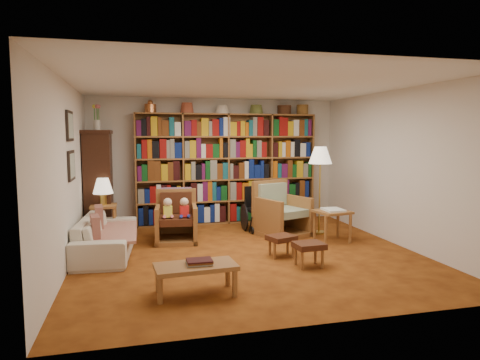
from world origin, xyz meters
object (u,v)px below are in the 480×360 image
object	(u,v)px
side_table_lamp	(104,213)
floor_lamp	(320,159)
footstool_b	(309,247)
armchair_sage	(280,214)
side_table_papers	(332,215)
armchair_leather	(176,220)
coffee_table	(196,268)
wheelchair	(256,210)
footstool_a	(281,239)
sofa	(107,236)

from	to	relation	value
side_table_lamp	floor_lamp	bearing A→B (deg)	-7.42
footstool_b	armchair_sage	bearing A→B (deg)	82.34
armchair_sage	side_table_papers	bearing A→B (deg)	-45.08
footstool_b	floor_lamp	bearing A→B (deg)	61.86
armchair_leather	side_table_papers	size ratio (longest dim) A/B	1.45
side_table_lamp	coffee_table	size ratio (longest dim) A/B	0.63
wheelchair	armchair_leather	bearing A→B (deg)	-163.25
armchair_leather	footstool_a	xyz separation A→B (m)	(1.40, -1.34, -0.10)
armchair_sage	coffee_table	bearing A→B (deg)	-126.63
side_table_papers	footstool_b	world-z (taller)	side_table_papers
side_table_papers	footstool_b	bearing A→B (deg)	-127.49
floor_lamp	footstool_b	size ratio (longest dim) A/B	3.81
sofa	footstool_a	world-z (taller)	sofa
side_table_lamp	coffee_table	bearing A→B (deg)	-68.42
sofa	armchair_sage	bearing A→B (deg)	-74.16
floor_lamp	footstool_a	distance (m)	2.05
armchair_sage	footstool_a	xyz separation A→B (m)	(-0.46, -1.36, -0.11)
sofa	footstool_b	xyz separation A→B (m)	(2.69, -1.33, -0.00)
side_table_lamp	side_table_papers	distance (m)	3.88
side_table_papers	footstool_a	world-z (taller)	side_table_papers
footstool_b	side_table_lamp	bearing A→B (deg)	140.48
side_table_lamp	floor_lamp	xyz separation A→B (m)	(3.76, -0.49, 0.91)
side_table_lamp	wheelchair	size ratio (longest dim) A/B	0.72
sofa	floor_lamp	xyz separation A→B (m)	(3.66, 0.48, 1.08)
wheelchair	coffee_table	world-z (taller)	wheelchair
footstool_a	coffee_table	size ratio (longest dim) A/B	0.49
armchair_leather	footstool_a	bearing A→B (deg)	-43.68
armchair_leather	footstool_a	distance (m)	1.95
sofa	footstool_b	bearing A→B (deg)	-111.38
wheelchair	side_table_papers	world-z (taller)	wheelchair
armchair_leather	floor_lamp	distance (m)	2.76
side_table_lamp	footstool_a	xyz separation A→B (m)	(2.59, -1.76, -0.19)
footstool_a	coffee_table	distance (m)	1.85
armchair_leather	wheelchair	distance (m)	1.60
armchair_leather	footstool_b	distance (m)	2.48
footstool_a	coffee_table	xyz separation A→B (m)	(-1.42, -1.18, 0.04)
armchair_sage	wheelchair	xyz separation A→B (m)	(-0.33, 0.45, 0.01)
armchair_leather	side_table_papers	distance (m)	2.63
sofa	armchair_sage	xyz separation A→B (m)	(2.94, 0.57, 0.09)
sofa	side_table_lamp	distance (m)	0.99
side_table_lamp	footstool_b	size ratio (longest dim) A/B	1.43
coffee_table	armchair_sage	bearing A→B (deg)	53.37
side_table_lamp	armchair_leather	xyz separation A→B (m)	(1.18, -0.42, -0.09)
armchair_sage	coffee_table	distance (m)	3.16
armchair_leather	footstool_b	xyz separation A→B (m)	(1.61, -1.88, -0.09)
side_table_lamp	wheelchair	bearing A→B (deg)	0.93
sofa	armchair_sage	world-z (taller)	armchair_sage
floor_lamp	coffee_table	bearing A→B (deg)	-136.69
armchair_sage	coffee_table	size ratio (longest dim) A/B	1.12
wheelchair	footstool_b	size ratio (longest dim) A/B	1.99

